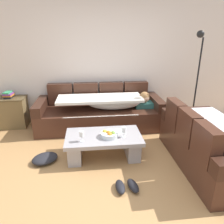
% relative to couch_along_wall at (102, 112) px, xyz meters
% --- Properties ---
extents(ground_plane, '(14.00, 14.00, 0.00)m').
position_rel_couch_along_wall_xyz_m(ground_plane, '(0.10, -1.63, -0.33)').
color(ground_plane, '#B3824E').
extents(back_wall, '(9.00, 0.10, 2.70)m').
position_rel_couch_along_wall_xyz_m(back_wall, '(0.10, 0.52, 1.02)').
color(back_wall, silver).
rests_on(back_wall, ground_plane).
extents(couch_along_wall, '(2.58, 0.92, 0.88)m').
position_rel_couch_along_wall_xyz_m(couch_along_wall, '(0.00, 0.00, 0.00)').
color(couch_along_wall, '#44251A').
rests_on(couch_along_wall, ground_plane).
extents(couch_near_window, '(0.92, 1.82, 0.88)m').
position_rel_couch_along_wall_xyz_m(couch_near_window, '(1.49, -1.59, 0.01)').
color(couch_near_window, '#44251A').
rests_on(couch_near_window, ground_plane).
extents(coffee_table, '(1.20, 0.68, 0.38)m').
position_rel_couch_along_wall_xyz_m(coffee_table, '(-0.06, -1.18, -0.09)').
color(coffee_table, '#9C999D').
rests_on(coffee_table, ground_plane).
extents(fruit_bowl, '(0.28, 0.28, 0.10)m').
position_rel_couch_along_wall_xyz_m(fruit_bowl, '(0.03, -1.24, 0.09)').
color(fruit_bowl, silver).
rests_on(fruit_bowl, coffee_table).
extents(wine_glass_near_left, '(0.07, 0.07, 0.17)m').
position_rel_couch_along_wall_xyz_m(wine_glass_near_left, '(-0.39, -1.35, 0.17)').
color(wine_glass_near_left, silver).
rests_on(wine_glass_near_left, coffee_table).
extents(wine_glass_near_right, '(0.07, 0.07, 0.17)m').
position_rel_couch_along_wall_xyz_m(wine_glass_near_right, '(0.26, -1.28, 0.17)').
color(wine_glass_near_right, silver).
rests_on(wine_glass_near_right, coffee_table).
extents(open_magazine, '(0.33, 0.28, 0.01)m').
position_rel_couch_along_wall_xyz_m(open_magazine, '(0.14, -1.11, 0.06)').
color(open_magazine, white).
rests_on(open_magazine, coffee_table).
extents(side_cabinet, '(0.72, 0.44, 0.64)m').
position_rel_couch_along_wall_xyz_m(side_cabinet, '(-1.95, 0.22, -0.01)').
color(side_cabinet, brown).
rests_on(side_cabinet, ground_plane).
extents(book_stack_on_cabinet, '(0.18, 0.23, 0.13)m').
position_rel_couch_along_wall_xyz_m(book_stack_on_cabinet, '(-1.91, 0.23, 0.38)').
color(book_stack_on_cabinet, black).
rests_on(book_stack_on_cabinet, side_cabinet).
extents(floor_lamp, '(0.33, 0.31, 1.95)m').
position_rel_couch_along_wall_xyz_m(floor_lamp, '(1.95, -0.08, 0.79)').
color(floor_lamp, black).
rests_on(floor_lamp, ground_plane).
extents(pair_of_shoes, '(0.32, 0.29, 0.09)m').
position_rel_couch_along_wall_xyz_m(pair_of_shoes, '(0.18, -2.01, -0.28)').
color(pair_of_shoes, black).
rests_on(pair_of_shoes, ground_plane).
extents(crumpled_garment, '(0.51, 0.48, 0.12)m').
position_rel_couch_along_wall_xyz_m(crumpled_garment, '(-0.99, -1.25, -0.27)').
color(crumpled_garment, '#232328').
rests_on(crumpled_garment, ground_plane).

